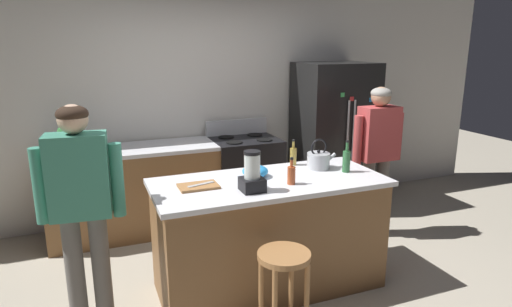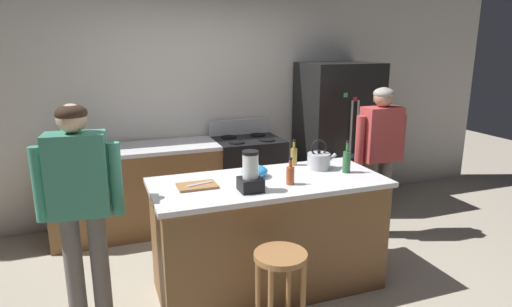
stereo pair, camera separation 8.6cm
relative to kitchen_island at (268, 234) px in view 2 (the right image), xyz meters
name	(u,v)px [view 2 (the right image)]	position (x,y,z in m)	size (l,w,h in m)	color
ground_plane	(268,285)	(0.00, 0.00, -0.48)	(14.00, 14.00, 0.00)	#B2A893
back_wall	(208,101)	(0.00, 1.95, 0.87)	(8.00, 0.10, 2.70)	silver
kitchen_island	(268,234)	(0.00, 0.00, 0.00)	(1.89, 0.83, 0.95)	brown
back_counter_run	(148,189)	(-0.80, 1.55, 0.00)	(2.00, 0.64, 0.95)	brown
refrigerator	(337,137)	(1.51, 1.50, 0.42)	(0.90, 0.73, 1.80)	black
stove_range	(248,177)	(0.35, 1.52, 0.01)	(0.76, 0.65, 1.13)	black
person_by_island_left	(80,196)	(-1.42, 0.01, 0.51)	(0.60, 0.26, 1.64)	#66605B
person_by_sink_right	(380,148)	(1.46, 0.55, 0.49)	(0.59, 0.22, 1.60)	#66605B
bar_stool	(280,274)	(-0.19, -0.70, 0.05)	(0.36, 0.36, 0.68)	#9E6B3D
potted_plant	(71,135)	(-1.52, 1.55, 0.65)	(0.20, 0.20, 0.30)	#4C4C51
blender_appliance	(250,174)	(-0.23, -0.20, 0.60)	(0.17, 0.17, 0.31)	black
bottle_cooking_sauce	(290,175)	(0.12, -0.16, 0.55)	(0.06, 0.06, 0.22)	#B24C26
bottle_vinegar	(294,156)	(0.38, 0.33, 0.56)	(0.06, 0.06, 0.24)	olive
bottle_olive_oil	(347,161)	(0.70, -0.03, 0.58)	(0.07, 0.07, 0.28)	#2D6638
mixing_bowl	(255,171)	(-0.08, 0.12, 0.52)	(0.22, 0.22, 0.10)	#268CD8
tea_kettle	(319,160)	(0.53, 0.15, 0.55)	(0.28, 0.20, 0.27)	#B7BABF
cutting_board	(197,186)	(-0.58, 0.03, 0.48)	(0.30, 0.20, 0.02)	#9E6B3D
chef_knife	(200,184)	(-0.56, 0.03, 0.50)	(0.22, 0.03, 0.01)	#B7BABF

